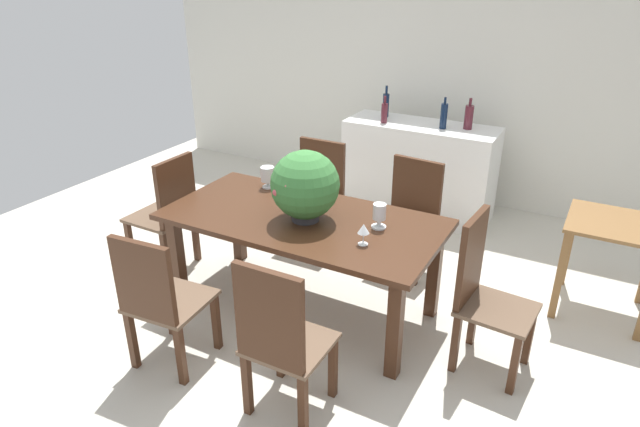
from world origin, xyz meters
TOP-DOWN VIEW (x-y plane):
  - ground_plane at (0.00, 0.00)m, footprint 7.04×7.04m
  - back_wall at (0.00, 2.60)m, footprint 6.40×0.10m
  - dining_table at (0.00, -0.02)m, footprint 1.93×0.96m
  - chair_head_end at (-1.26, -0.03)m, footprint 0.48×0.44m
  - chair_near_right at (0.43, -1.01)m, footprint 0.44×0.43m
  - chair_far_right at (0.44, 0.95)m, footprint 0.50×0.46m
  - chair_near_left at (-0.43, -1.01)m, footprint 0.48×0.48m
  - chair_foot_end at (1.26, -0.01)m, footprint 0.47×0.44m
  - chair_far_left at (-0.43, 0.96)m, footprint 0.47×0.43m
  - flower_centerpiece at (0.04, -0.05)m, footprint 0.47×0.47m
  - crystal_vase_left at (-0.51, 0.31)m, footprint 0.11×0.11m
  - crystal_vase_center_near at (0.53, 0.08)m, footprint 0.10×0.10m
  - wine_glass at (0.53, -0.19)m, footprint 0.07×0.07m
  - kitchen_counter at (0.15, 1.98)m, footprint 1.45×0.54m
  - wine_bottle_amber at (-0.19, 1.86)m, footprint 0.06×0.06m
  - wine_bottle_clear at (-0.27, 2.07)m, footprint 0.06×0.06m
  - wine_bottle_green at (0.57, 2.04)m, footprint 0.08×0.08m
  - wine_bottle_tall at (0.36, 1.94)m, footprint 0.06×0.06m
  - side_table at (1.91, 1.00)m, footprint 0.63×0.60m

SIDE VIEW (x-z plane):
  - ground_plane at x=0.00m, z-range 0.00..0.00m
  - kitchen_counter at x=0.15m, z-range 0.00..0.93m
  - chair_far_right at x=0.44m, z-range 0.05..0.96m
  - chair_near_left at x=-0.43m, z-range 0.05..0.99m
  - chair_far_left at x=-0.43m, z-range 0.05..0.99m
  - chair_head_end at x=-1.26m, z-range 0.04..1.02m
  - chair_foot_end at x=1.26m, z-range 0.04..1.05m
  - chair_near_right at x=0.43m, z-range 0.04..1.04m
  - side_table at x=1.91m, z-range 0.19..0.91m
  - dining_table at x=0.00m, z-range 0.27..1.02m
  - crystal_vase_center_near at x=0.53m, z-range 0.76..0.93m
  - wine_glass at x=0.53m, z-range 0.77..0.92m
  - crystal_vase_left at x=-0.51m, z-range 0.76..0.93m
  - flower_centerpiece at x=0.04m, z-range 0.75..1.24m
  - wine_bottle_amber at x=-0.19m, z-range 0.90..1.16m
  - wine_bottle_green at x=0.57m, z-range 0.90..1.18m
  - wine_bottle_tall at x=0.36m, z-range 0.90..1.19m
  - wine_bottle_clear at x=-0.27m, z-range 0.89..1.20m
  - back_wall at x=0.00m, z-range 0.00..2.60m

